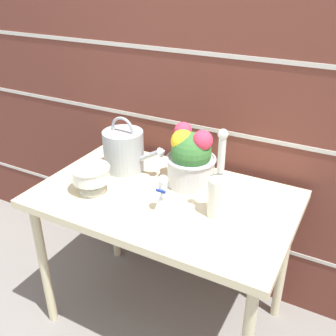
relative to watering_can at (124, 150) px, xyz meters
name	(u,v)px	position (x,y,z in m)	size (l,w,h in m)	color
ground_plane	(165,315)	(0.29, -0.13, -0.84)	(12.00, 12.00, 0.00)	gray
brick_wall	(207,90)	(0.29, 0.30, 0.26)	(3.60, 0.08, 2.20)	brown
patio_table	(164,210)	(0.29, -0.13, -0.18)	(1.12, 0.70, 0.74)	beige
watering_can	(124,150)	(0.00, 0.00, 0.00)	(0.34, 0.20, 0.27)	#9EA3A8
crystal_pedestal_bowl	(91,175)	(-0.01, -0.25, -0.02)	(0.17, 0.17, 0.12)	silver
flower_planter	(191,158)	(0.35, 0.02, 0.03)	(0.23, 0.23, 0.28)	#BCBCC1
glass_decanter	(219,190)	(0.55, -0.16, 0.02)	(0.09, 0.09, 0.37)	silver
figurine_vase	(163,197)	(0.35, -0.24, -0.03)	(0.08, 0.08, 0.17)	white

